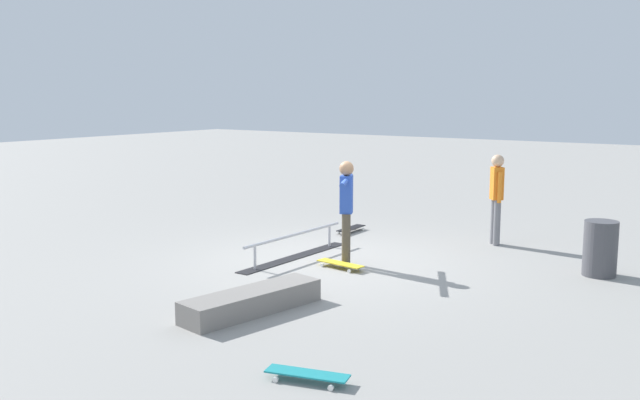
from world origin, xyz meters
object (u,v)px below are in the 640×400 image
Objects in this scene: skate_ledge at (252,301)px; skateboard_main at (340,264)px; bystander_orange_shirt at (497,194)px; loose_skateboard_teal at (307,374)px; skater_main at (346,205)px; loose_skateboard_black at (351,228)px; trash_bin at (600,248)px; grind_rail at (295,247)px.

skate_ledge is 2.32× the size of skateboard_main.
bystander_orange_shirt is 6.83m from loose_skateboard_teal.
skater_main reaches higher than skateboard_main.
trash_bin reaches higher than loose_skateboard_black.
loose_skateboard_black is 0.98× the size of loose_skateboard_teal.
skate_ledge is at bearing -51.58° from loose_skateboard_teal.
trash_bin reaches higher than skateboard_main.
skater_main is at bearing -72.31° from skateboard_main.
bystander_orange_shirt is (-2.81, 2.36, 0.73)m from grind_rail.
skate_ledge is 1.18× the size of bystander_orange_shirt.
loose_skateboard_black is at bearing 3.66° from skater_main.
skateboard_main is (0.19, 1.00, -0.10)m from grind_rail.
skate_ledge is 1.16× the size of skater_main.
loose_skateboard_black is at bearing -162.00° from skate_ledge.
grind_rail is at bearing -67.08° from loose_skateboard_teal.
skate_ledge is 2.21m from loose_skateboard_teal.
bystander_orange_shirt reaches higher than grind_rail.
loose_skateboard_teal is 1.00× the size of trash_bin.
skater_main is 4.58m from loose_skateboard_teal.
grind_rail reaches higher than skate_ledge.
grind_rail is 3.74m from bystander_orange_shirt.
skateboard_main is 0.99× the size of loose_skateboard_teal.
bystander_orange_shirt is 1.96× the size of trash_bin.
trash_bin is at bearing -100.20° from loose_skateboard_black.
trash_bin is (1.20, 2.03, -0.50)m from bystander_orange_shirt.
grind_rail reaches higher than skateboard_main.
skate_ledge is at bearing 160.28° from skater_main.
bystander_orange_shirt is 1.95× the size of loose_skateboard_teal.
skater_main is 3.09m from bystander_orange_shirt.
skater_main is at bearing -66.34° from bystander_orange_shirt.
skate_ledge is at bearing 27.37° from grind_rail.
bystander_orange_shirt is at bearing 141.47° from grind_rail.
loose_skateboard_black is (-2.31, -0.34, -0.10)m from grind_rail.
skater_main reaches higher than grind_rail.
trash_bin is at bearing -144.60° from skateboard_main.
bystander_orange_shirt is at bearing -98.97° from loose_skateboard_teal.
skateboard_main is at bearing -62.10° from trash_bin.
skate_ledge is 5.27m from trash_bin.
skater_main reaches higher than loose_skateboard_teal.
bystander_orange_shirt is at bearing 168.52° from skate_ledge.
grind_rail is 1.64× the size of bystander_orange_shirt.
grind_rail is 1.24m from skater_main.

